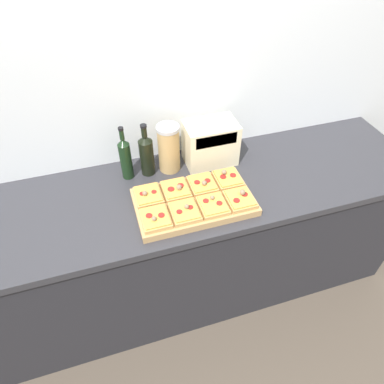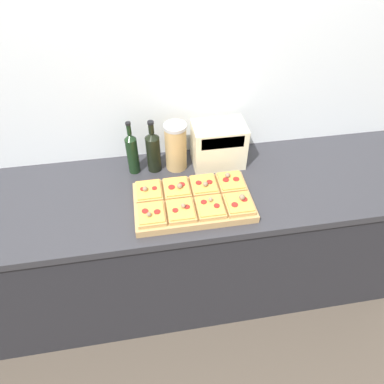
# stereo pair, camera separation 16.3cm
# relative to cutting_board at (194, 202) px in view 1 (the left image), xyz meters

# --- Properties ---
(ground_plane) EXTENTS (12.00, 12.00, 0.00)m
(ground_plane) POSITION_rel_cutting_board_xyz_m (-0.03, -0.20, -0.91)
(ground_plane) COLOR #4C4238
(wall_back) EXTENTS (6.00, 0.06, 2.50)m
(wall_back) POSITION_rel_cutting_board_xyz_m (-0.03, 0.47, 0.34)
(wall_back) COLOR silver
(wall_back) RESTS_ON ground_plane
(kitchen_counter) EXTENTS (2.63, 0.67, 0.89)m
(kitchen_counter) POSITION_rel_cutting_board_xyz_m (-0.03, 0.12, -0.46)
(kitchen_counter) COLOR #232328
(kitchen_counter) RESTS_ON ground_plane
(cutting_board) EXTENTS (0.56, 0.33, 0.04)m
(cutting_board) POSITION_rel_cutting_board_xyz_m (0.00, 0.00, 0.00)
(cutting_board) COLOR tan
(cutting_board) RESTS_ON kitchen_counter
(pizza_slice_back_left) EXTENTS (0.13, 0.14, 0.05)m
(pizza_slice_back_left) POSITION_rel_cutting_board_xyz_m (-0.20, 0.08, 0.03)
(pizza_slice_back_left) COLOR tan
(pizza_slice_back_left) RESTS_ON cutting_board
(pizza_slice_back_midleft) EXTENTS (0.13, 0.14, 0.05)m
(pizza_slice_back_midleft) POSITION_rel_cutting_board_xyz_m (-0.07, 0.08, 0.03)
(pizza_slice_back_midleft) COLOR tan
(pizza_slice_back_midleft) RESTS_ON cutting_board
(pizza_slice_back_midright) EXTENTS (0.13, 0.14, 0.05)m
(pizza_slice_back_midright) POSITION_rel_cutting_board_xyz_m (0.07, 0.08, 0.03)
(pizza_slice_back_midright) COLOR tan
(pizza_slice_back_midright) RESTS_ON cutting_board
(pizza_slice_back_right) EXTENTS (0.13, 0.14, 0.05)m
(pizza_slice_back_right) POSITION_rel_cutting_board_xyz_m (0.20, 0.08, 0.03)
(pizza_slice_back_right) COLOR tan
(pizza_slice_back_right) RESTS_ON cutting_board
(pizza_slice_front_left) EXTENTS (0.13, 0.14, 0.05)m
(pizza_slice_front_left) POSITION_rel_cutting_board_xyz_m (-0.20, -0.08, 0.03)
(pizza_slice_front_left) COLOR tan
(pizza_slice_front_left) RESTS_ON cutting_board
(pizza_slice_front_midleft) EXTENTS (0.13, 0.14, 0.05)m
(pizza_slice_front_midleft) POSITION_rel_cutting_board_xyz_m (-0.07, -0.08, 0.03)
(pizza_slice_front_midleft) COLOR tan
(pizza_slice_front_midleft) RESTS_ON cutting_board
(pizza_slice_front_midright) EXTENTS (0.13, 0.14, 0.05)m
(pizza_slice_front_midright) POSITION_rel_cutting_board_xyz_m (0.07, -0.08, 0.03)
(pizza_slice_front_midright) COLOR tan
(pizza_slice_front_midright) RESTS_ON cutting_board
(pizza_slice_front_right) EXTENTS (0.13, 0.14, 0.06)m
(pizza_slice_front_right) POSITION_rel_cutting_board_xyz_m (0.20, -0.08, 0.03)
(pizza_slice_front_right) COLOR tan
(pizza_slice_front_right) RESTS_ON cutting_board
(olive_oil_bottle) EXTENTS (0.06, 0.06, 0.30)m
(olive_oil_bottle) POSITION_rel_cutting_board_xyz_m (-0.27, 0.30, 0.10)
(olive_oil_bottle) COLOR black
(olive_oil_bottle) RESTS_ON kitchen_counter
(wine_bottle) EXTENTS (0.07, 0.07, 0.29)m
(wine_bottle) POSITION_rel_cutting_board_xyz_m (-0.16, 0.30, 0.10)
(wine_bottle) COLOR black
(wine_bottle) RESTS_ON kitchen_counter
(grain_jar_tall) EXTENTS (0.12, 0.12, 0.26)m
(grain_jar_tall) POSITION_rel_cutting_board_xyz_m (-0.04, 0.30, 0.11)
(grain_jar_tall) COLOR tan
(grain_jar_tall) RESTS_ON kitchen_counter
(toaster_oven) EXTENTS (0.30, 0.18, 0.24)m
(toaster_oven) POSITION_rel_cutting_board_xyz_m (0.19, 0.30, 0.10)
(toaster_oven) COLOR beige
(toaster_oven) RESTS_ON kitchen_counter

